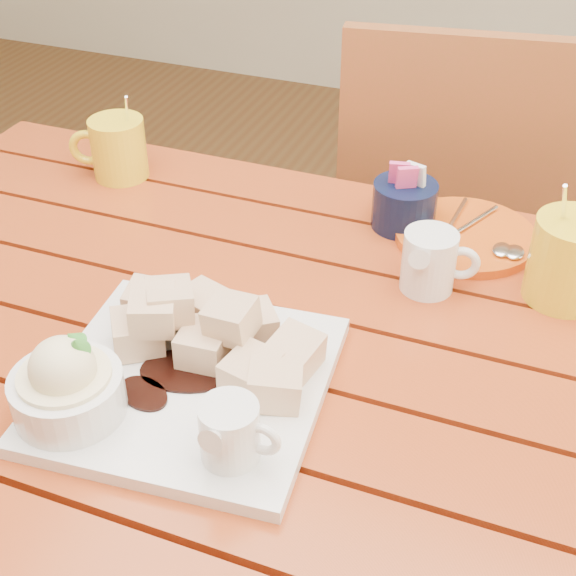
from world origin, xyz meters
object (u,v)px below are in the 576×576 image
at_px(table, 244,398).
at_px(chair_far, 460,233).
at_px(coffee_mug_right, 573,259).
at_px(orange_saucer, 466,236).
at_px(dessert_plate, 165,370).
at_px(coffee_mug_left, 117,147).

xyz_separation_m(table, chair_far, (0.15, 0.67, -0.11)).
height_order(coffee_mug_right, orange_saucer, coffee_mug_right).
bearing_deg(table, coffee_mug_right, 31.04).
height_order(table, chair_far, chair_far).
xyz_separation_m(dessert_plate, coffee_mug_right, (0.38, 0.33, 0.02)).
bearing_deg(chair_far, coffee_mug_left, 29.03).
bearing_deg(table, orange_saucer, 54.71).
xyz_separation_m(dessert_plate, chair_far, (0.18, 0.79, -0.25)).
distance_m(table, chair_far, 0.69).
distance_m(table, orange_saucer, 0.38).
bearing_deg(table, chair_far, 77.13).
bearing_deg(table, dessert_plate, -103.59).
bearing_deg(chair_far, table, 67.79).
distance_m(table, coffee_mug_left, 0.46).
relative_size(table, dessert_plate, 3.83).
relative_size(coffee_mug_right, chair_far, 0.17).
bearing_deg(orange_saucer, coffee_mug_left, -179.04).
relative_size(coffee_mug_left, coffee_mug_right, 0.86).
distance_m(dessert_plate, orange_saucer, 0.48).
bearing_deg(coffee_mug_right, table, -156.87).
bearing_deg(table, coffee_mug_left, 139.49).
bearing_deg(dessert_plate, table, 76.41).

